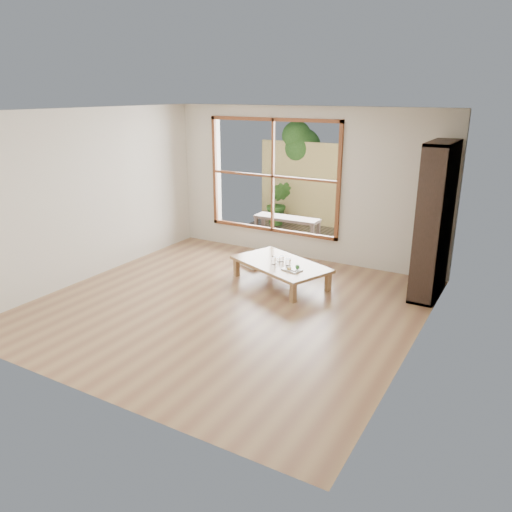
{
  "coord_description": "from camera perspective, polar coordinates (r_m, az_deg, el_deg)",
  "views": [
    {
      "loc": [
        3.5,
        -5.34,
        2.83
      ],
      "look_at": [
        0.08,
        0.62,
        0.55
      ],
      "focal_mm": 35.0,
      "sensor_mm": 36.0,
      "label": 1
    }
  ],
  "objects": [
    {
      "name": "glass_mid",
      "position": [
        7.51,
        3.69,
        -0.7
      ],
      "size": [
        0.08,
        0.08,
        0.11
      ],
      "primitive_type": "cylinder",
      "color": "silver",
      "rests_on": "low_table"
    },
    {
      "name": "bamboo_fence",
      "position": [
        10.89,
        7.28,
        8.0
      ],
      "size": [
        2.8,
        0.06,
        1.8
      ],
      "primitive_type": "cube",
      "color": "tan",
      "rests_on": "ground"
    },
    {
      "name": "ground",
      "position": [
        6.98,
        -3.15,
        -5.58
      ],
      "size": [
        5.0,
        5.0,
        0.0
      ],
      "primitive_type": "plane",
      "color": "#9E7A4F",
      "rests_on": "ground"
    },
    {
      "name": "bookshelf",
      "position": [
        7.42,
        19.74,
        3.77
      ],
      "size": [
        0.35,
        0.99,
        2.2
      ],
      "primitive_type": "cube",
      "color": "#31201B",
      "rests_on": "ground"
    },
    {
      "name": "glass_small",
      "position": [
        7.68,
        2.59,
        -0.41
      ],
      "size": [
        0.05,
        0.05,
        0.07
      ],
      "primitive_type": "cylinder",
      "color": "silver",
      "rests_on": "low_table"
    },
    {
      "name": "food_tray",
      "position": [
        7.33,
        4.26,
        -1.49
      ],
      "size": [
        0.31,
        0.25,
        0.08
      ],
      "rotation": [
        0.0,
        0.0,
        -0.23
      ],
      "color": "white",
      "rests_on": "low_table"
    },
    {
      "name": "garden_bench",
      "position": [
        9.98,
        3.55,
        4.12
      ],
      "size": [
        1.32,
        0.4,
        0.42
      ],
      "rotation": [
        0.0,
        0.0,
        0.01
      ],
      "color": "#31201B",
      "rests_on": "deck"
    },
    {
      "name": "glass_short",
      "position": [
        7.69,
        2.94,
        -0.3
      ],
      "size": [
        0.07,
        0.07,
        0.09
      ],
      "primitive_type": "cylinder",
      "color": "silver",
      "rests_on": "low_table"
    },
    {
      "name": "floor_cushion",
      "position": [
        8.6,
        0.12,
        -0.58
      ],
      "size": [
        0.72,
        0.72,
        0.08
      ],
      "primitive_type": "cube",
      "rotation": [
        0.0,
        0.0,
        -0.43
      ],
      "color": "beige",
      "rests_on": "ground"
    },
    {
      "name": "garden_tree",
      "position": [
        11.33,
        4.81,
        12.19
      ],
      "size": [
        1.04,
        0.85,
        2.22
      ],
      "color": "#4C3D2D",
      "rests_on": "ground"
    },
    {
      "name": "deck",
      "position": [
        10.2,
        4.89,
        2.18
      ],
      "size": [
        2.8,
        2.0,
        0.05
      ],
      "primitive_type": "cube",
      "color": "#3C332C",
      "rests_on": "ground"
    },
    {
      "name": "shrub_right",
      "position": [
        10.25,
        11.58,
        4.63
      ],
      "size": [
        0.9,
        0.82,
        0.88
      ],
      "primitive_type": "imported",
      "rotation": [
        0.0,
        0.0,
        -0.19
      ],
      "color": "#2E5720",
      "rests_on": "deck"
    },
    {
      "name": "glass_tall",
      "position": [
        7.55,
        2.03,
        -0.52
      ],
      "size": [
        0.06,
        0.06,
        0.12
      ],
      "primitive_type": "cylinder",
      "color": "silver",
      "rests_on": "low_table"
    },
    {
      "name": "low_table",
      "position": [
        7.65,
        2.83,
        -1.06
      ],
      "size": [
        1.71,
        1.35,
        0.33
      ],
      "rotation": [
        0.0,
        0.0,
        -0.39
      ],
      "color": "#A57F50",
      "rests_on": "ground"
    },
    {
      "name": "shrub_left",
      "position": [
        10.91,
        2.6,
        6.05
      ],
      "size": [
        0.64,
        0.58,
        0.97
      ],
      "primitive_type": "imported",
      "rotation": [
        0.0,
        0.0,
        0.33
      ],
      "color": "#2E5720",
      "rests_on": "deck"
    }
  ]
}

